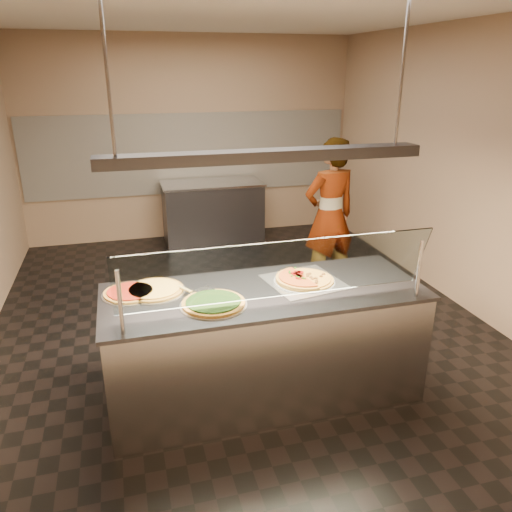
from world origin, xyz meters
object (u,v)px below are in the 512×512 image
object	(u,v)px
perforated_tray	(304,281)
pizza_cheese	(154,289)
prep_table	(213,212)
pizza_spinach	(213,303)
heat_lamp_housing	(265,156)
sneeze_guard	(279,271)
pizza_spatula	(193,289)
serving_counter	(264,343)
worker	(330,216)
half_pizza_sausage	(317,277)
pizza_tomato	(130,292)
half_pizza_pepperoni	(291,279)

from	to	relation	value
perforated_tray	pizza_cheese	bearing A→B (deg)	173.31
prep_table	pizza_spinach	bearing A→B (deg)	-100.50
perforated_tray	heat_lamp_housing	bearing A→B (deg)	-168.40
sneeze_guard	pizza_spatula	world-z (taller)	sneeze_guard
perforated_tray	pizza_cheese	world-z (taller)	pizza_cheese
serving_counter	pizza_spinach	bearing A→B (deg)	-161.25
worker	heat_lamp_housing	distance (m)	2.50
half_pizza_sausage	pizza_cheese	size ratio (longest dim) A/B	1.04
sneeze_guard	worker	distance (m)	2.58
perforated_tray	heat_lamp_housing	world-z (taller)	heat_lamp_housing
sneeze_guard	serving_counter	bearing A→B (deg)	90.00
sneeze_guard	pizza_spatula	xyz separation A→B (m)	(-0.53, 0.44, -0.27)
worker	pizza_spatula	bearing A→B (deg)	33.75
pizza_tomato	worker	distance (m)	2.84
half_pizza_sausage	serving_counter	bearing A→B (deg)	-171.33
pizza_tomato	heat_lamp_housing	size ratio (longest dim) A/B	0.18
perforated_tray	prep_table	world-z (taller)	perforated_tray
pizza_cheese	prep_table	size ratio (longest dim) A/B	0.31
prep_table	heat_lamp_housing	world-z (taller)	heat_lamp_housing
sneeze_guard	pizza_tomato	xyz separation A→B (m)	(-0.99, 0.55, -0.28)
half_pizza_sausage	worker	world-z (taller)	worker
pizza_spatula	half_pizza_pepperoni	bearing A→B (deg)	-1.82
pizza_spatula	prep_table	size ratio (longest dim) A/B	0.18
perforated_tray	half_pizza_pepperoni	world-z (taller)	half_pizza_pepperoni
half_pizza_pepperoni	worker	distance (m)	2.08
sneeze_guard	half_pizza_sausage	distance (m)	0.67
sneeze_guard	half_pizza_sausage	world-z (taller)	sneeze_guard
perforated_tray	pizza_spinach	xyz separation A→B (m)	(-0.77, -0.21, 0.01)
pizza_cheese	pizza_tomato	xyz separation A→B (m)	(-0.18, -0.00, -0.00)
half_pizza_sausage	pizza_spatula	size ratio (longest dim) A/B	1.82
half_pizza_pepperoni	pizza_spatula	bearing A→B (deg)	178.18
perforated_tray	pizza_spinach	size ratio (longest dim) A/B	1.31
pizza_cheese	heat_lamp_housing	xyz separation A→B (m)	(0.81, -0.21, 1.01)
sneeze_guard	pizza_spinach	distance (m)	0.54
half_pizza_sausage	pizza_spatula	xyz separation A→B (m)	(-0.99, 0.03, 0.00)
worker	pizza_cheese	bearing A→B (deg)	27.96
sneeze_guard	half_pizza_sausage	xyz separation A→B (m)	(0.46, 0.41, -0.27)
half_pizza_sausage	half_pizza_pepperoni	bearing A→B (deg)	179.27
half_pizza_pepperoni	worker	xyz separation A→B (m)	(1.09, 1.77, -0.06)
half_pizza_pepperoni	half_pizza_sausage	size ratio (longest dim) A/B	1.00
half_pizza_pepperoni	pizza_spinach	xyz separation A→B (m)	(-0.66, -0.22, -0.02)
serving_counter	sneeze_guard	size ratio (longest dim) A/B	1.11
serving_counter	pizza_spinach	size ratio (longest dim) A/B	5.05
half_pizza_pepperoni	worker	world-z (taller)	worker
pizza_spinach	prep_table	distance (m)	4.15
pizza_spinach	worker	size ratio (longest dim) A/B	0.27
pizza_spinach	pizza_spatula	world-z (taller)	pizza_spatula
pizza_tomato	heat_lamp_housing	distance (m)	1.43
perforated_tray	prep_table	distance (m)	3.87
pizza_spinach	prep_table	bearing A→B (deg)	79.50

